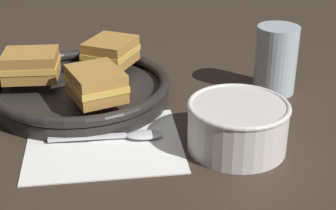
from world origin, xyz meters
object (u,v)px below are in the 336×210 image
object	(u,v)px
sandwich_far_left	(111,52)
sandwich_near_left	(31,65)
drinking_glass	(276,60)
soup_bowl	(238,123)
spoon	(129,136)
sandwich_near_right	(96,84)
skillet	(81,89)

from	to	relation	value
sandwich_far_left	sandwich_near_left	bearing A→B (deg)	-164.32
sandwich_near_left	drinking_glass	bearing A→B (deg)	-5.81
drinking_glass	soup_bowl	bearing A→B (deg)	-125.15
spoon	sandwich_near_left	xyz separation A→B (m)	(-0.14, 0.17, 0.06)
soup_bowl	spoon	distance (m)	0.16
sandwich_near_right	drinking_glass	distance (m)	0.32
spoon	sandwich_near_right	xyz separation A→B (m)	(-0.04, 0.07, 0.06)
skillet	sandwich_near_left	xyz separation A→B (m)	(-0.08, 0.02, 0.04)
sandwich_near_right	drinking_glass	bearing A→B (deg)	10.27
soup_bowl	sandwich_near_right	world-z (taller)	sandwich_near_right
spoon	soup_bowl	bearing A→B (deg)	-14.79
soup_bowl	spoon	size ratio (longest dim) A/B	0.86
sandwich_near_left	drinking_glass	distance (m)	0.42
spoon	drinking_glass	size ratio (longest dim) A/B	1.41
skillet	drinking_glass	distance (m)	0.34
sandwich_near_right	drinking_glass	size ratio (longest dim) A/B	0.91
soup_bowl	drinking_glass	distance (m)	0.22
sandwich_near_left	skillet	bearing A→B (deg)	-13.49
sandwich_near_right	sandwich_near_left	bearing A→B (deg)	135.68
skillet	spoon	bearing A→B (deg)	-67.26
spoon	skillet	size ratio (longest dim) A/B	0.46
spoon	drinking_glass	bearing A→B (deg)	29.04
soup_bowl	skillet	distance (m)	0.30
soup_bowl	sandwich_far_left	world-z (taller)	sandwich_far_left
sandwich_near_left	sandwich_far_left	world-z (taller)	same
spoon	sandwich_far_left	xyz separation A→B (m)	(-0.01, 0.21, 0.06)
spoon	skillet	distance (m)	0.17
spoon	sandwich_near_left	size ratio (longest dim) A/B	1.71
spoon	sandwich_near_right	size ratio (longest dim) A/B	1.56
sandwich_far_left	skillet	bearing A→B (deg)	-135.81
sandwich_near_left	drinking_glass	world-z (taller)	drinking_glass
spoon	sandwich_far_left	distance (m)	0.22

